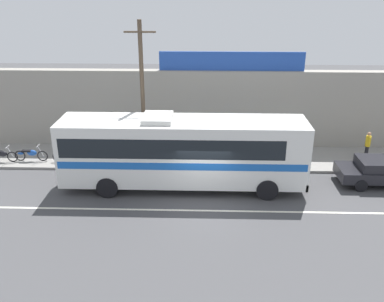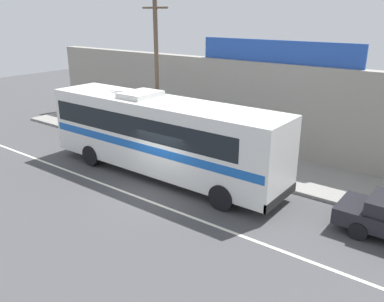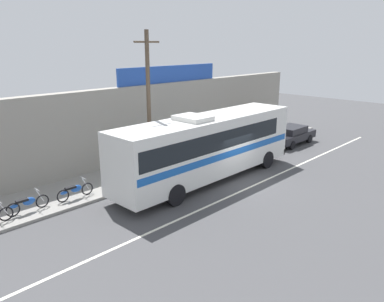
# 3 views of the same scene
# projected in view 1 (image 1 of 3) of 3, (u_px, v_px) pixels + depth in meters

# --- Properties ---
(ground_plane) EXTENTS (70.00, 70.00, 0.00)m
(ground_plane) POSITION_uv_depth(u_px,v_px,m) (203.00, 202.00, 20.12)
(ground_plane) COLOR #444447
(sidewalk_slab) EXTENTS (30.00, 3.60, 0.14)m
(sidewalk_slab) POSITION_uv_depth(u_px,v_px,m) (204.00, 158.00, 24.91)
(sidewalk_slab) COLOR gray
(sidewalk_slab) RESTS_ON ground_plane
(storefront_facade) EXTENTS (30.00, 0.70, 4.80)m
(storefront_facade) POSITION_uv_depth(u_px,v_px,m) (204.00, 109.00, 26.02)
(storefront_facade) COLOR gray
(storefront_facade) RESTS_ON ground_plane
(storefront_billboard) EXTENTS (8.54, 0.12, 1.10)m
(storefront_billboard) POSITION_uv_depth(u_px,v_px,m) (232.00, 61.00, 24.86)
(storefront_billboard) COLOR #234CAD
(storefront_billboard) RESTS_ON storefront_facade
(road_center_stripe) EXTENTS (30.00, 0.14, 0.01)m
(road_center_stripe) POSITION_uv_depth(u_px,v_px,m) (203.00, 211.00, 19.38)
(road_center_stripe) COLOR silver
(road_center_stripe) RESTS_ON ground_plane
(intercity_bus) EXTENTS (12.00, 2.68, 3.78)m
(intercity_bus) POSITION_uv_depth(u_px,v_px,m) (181.00, 149.00, 20.83)
(intercity_bus) COLOR silver
(intercity_bus) RESTS_ON ground_plane
(parked_car) EXTENTS (4.43, 1.92, 1.37)m
(parked_car) POSITION_uv_depth(u_px,v_px,m) (382.00, 171.00, 21.64)
(parked_car) COLOR black
(parked_car) RESTS_ON ground_plane
(utility_pole) EXTENTS (1.60, 0.22, 7.86)m
(utility_pole) POSITION_uv_depth(u_px,v_px,m) (143.00, 95.00, 22.17)
(utility_pole) COLOR brown
(utility_pole) RESTS_ON sidewalk_slab
(motorcycle_black) EXTENTS (1.85, 0.56, 0.94)m
(motorcycle_black) POSITION_uv_depth(u_px,v_px,m) (1.00, 155.00, 24.06)
(motorcycle_black) COLOR black
(motorcycle_black) RESTS_ON sidewalk_slab
(motorcycle_orange) EXTENTS (1.90, 0.56, 0.94)m
(motorcycle_orange) POSITION_uv_depth(u_px,v_px,m) (68.00, 155.00, 24.00)
(motorcycle_orange) COLOR black
(motorcycle_orange) RESTS_ON sidewalk_slab
(motorcycle_blue) EXTENTS (1.92, 0.56, 0.94)m
(motorcycle_blue) POSITION_uv_depth(u_px,v_px,m) (30.00, 154.00, 24.18)
(motorcycle_blue) COLOR black
(motorcycle_blue) RESTS_ON sidewalk_slab
(pedestrian_far_left) EXTENTS (0.30, 0.48, 1.67)m
(pedestrian_far_left) POSITION_uv_depth(u_px,v_px,m) (256.00, 144.00, 24.07)
(pedestrian_far_left) COLOR brown
(pedestrian_far_left) RESTS_ON sidewalk_slab
(pedestrian_by_curb) EXTENTS (0.30, 0.48, 1.66)m
(pedestrian_by_curb) POSITION_uv_depth(u_px,v_px,m) (368.00, 144.00, 24.20)
(pedestrian_by_curb) COLOR black
(pedestrian_by_curb) RESTS_ON sidewalk_slab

